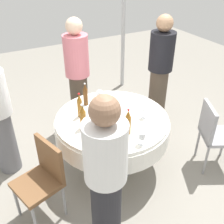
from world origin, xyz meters
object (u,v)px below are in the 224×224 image
object	(u,v)px
bottle_green_front	(103,112)
plate_near	(111,107)
wine_glass_outer	(142,136)
chair_inner	(214,132)
wine_glass_north	(100,94)
person_outer	(106,179)
bottle_amber_right	(83,117)
wine_glass_inner	(95,103)
bottle_amber_rear	(128,122)
bottle_dark_green_west	(106,108)
person_west	(78,74)
person_front	(160,72)
wine_glass_right	(144,110)
bottle_brown_north	(85,95)
plate_south	(134,100)
chair_right	(43,175)
bottle_amber_inner	(80,106)
bottle_amber_outer	(115,109)
dining_table	(112,128)

from	to	relation	value
bottle_green_front	plate_near	world-z (taller)	bottle_green_front
wine_glass_outer	chair_inner	size ratio (longest dim) A/B	0.16
wine_glass_north	person_outer	size ratio (longest dim) A/B	0.10
bottle_amber_right	wine_glass_inner	bearing A→B (deg)	-136.85
bottle_amber_rear	person_outer	distance (m)	0.77
bottle_dark_green_west	person_west	xyz separation A→B (m)	(-0.06, -1.00, 0.00)
wine_glass_north	person_front	size ratio (longest dim) A/B	0.09
wine_glass_right	plate_near	distance (m)	0.44
bottle_amber_right	wine_glass_outer	world-z (taller)	bottle_amber_right
bottle_brown_north	person_west	bearing A→B (deg)	-103.66
bottle_green_front	plate_south	distance (m)	0.61
wine_glass_inner	chair_right	size ratio (longest dim) A/B	0.18
plate_south	person_front	distance (m)	0.71
bottle_dark_green_west	chair_right	xyz separation A→B (m)	(0.86, 0.33, -0.34)
plate_south	wine_glass_outer	bearing A→B (deg)	62.56
wine_glass_north	person_west	world-z (taller)	person_west
bottle_brown_north	bottle_amber_right	bearing A→B (deg)	63.57
plate_near	bottle_amber_right	bearing A→B (deg)	26.51
plate_near	person_outer	distance (m)	1.24
wine_glass_right	chair_inner	bearing A→B (deg)	153.87
person_west	chair_right	xyz separation A→B (m)	(0.92, 1.33, -0.35)
bottle_amber_right	plate_south	bearing A→B (deg)	-162.83
bottle_green_front	wine_glass_inner	distance (m)	0.22
bottle_amber_rear	bottle_amber_inner	distance (m)	0.62
bottle_dark_green_west	plate_near	bearing A→B (deg)	-133.25
wine_glass_north	plate_south	distance (m)	0.44
bottle_amber_rear	plate_south	xyz separation A→B (m)	(-0.43, -0.55, -0.13)
bottle_amber_outer	person_outer	bearing A→B (deg)	57.46
dining_table	bottle_amber_outer	xyz separation A→B (m)	(-0.02, 0.03, 0.28)
wine_glass_inner	person_outer	bearing A→B (deg)	69.20
bottle_amber_rear	wine_glass_outer	xyz separation A→B (m)	(-0.03, 0.22, -0.03)
chair_inner	person_outer	bearing A→B (deg)	-51.04
bottle_brown_north	person_outer	bearing A→B (deg)	73.46
wine_glass_right	person_front	distance (m)	1.02
wine_glass_inner	wine_glass_right	bearing A→B (deg)	139.44
plate_near	bottle_dark_green_west	bearing A→B (deg)	46.75
bottle_amber_rear	wine_glass_inner	xyz separation A→B (m)	(0.12, -0.54, -0.02)
dining_table	wine_glass_right	world-z (taller)	wine_glass_right
wine_glass_outer	wine_glass_north	bearing A→B (deg)	-90.40
plate_near	bottle_green_front	bearing A→B (deg)	45.80
plate_near	person_outer	world-z (taller)	person_outer
bottle_amber_outer	wine_glass_north	xyz separation A→B (m)	(-0.01, -0.41, -0.01)
bottle_green_front	wine_glass_north	distance (m)	0.44
bottle_amber_right	person_front	size ratio (longest dim) A/B	0.18
bottle_amber_rear	person_west	size ratio (longest dim) A/B	0.18
bottle_amber_outer	bottle_amber_rear	bearing A→B (deg)	86.68
wine_glass_outer	chair_right	distance (m)	1.03
bottle_amber_inner	wine_glass_north	world-z (taller)	bottle_amber_inner
bottle_brown_north	wine_glass_inner	distance (m)	0.21
dining_table	bottle_amber_right	bearing A→B (deg)	5.78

